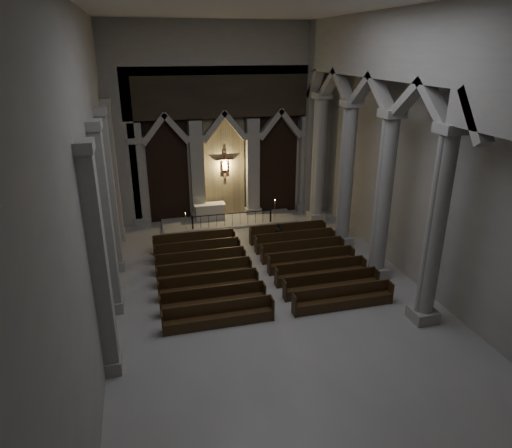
% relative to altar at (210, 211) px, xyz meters
% --- Properties ---
extents(room, '(24.00, 24.10, 12.00)m').
position_rel_altar_xyz_m(room, '(1.17, -11.13, 6.95)').
color(room, '#A3A09A').
rests_on(room, ground).
extents(sanctuary_wall, '(14.00, 0.77, 12.00)m').
position_rel_altar_xyz_m(sanctuary_wall, '(1.17, 0.40, 5.96)').
color(sanctuary_wall, '#9C9A92').
rests_on(sanctuary_wall, ground).
extents(right_arcade, '(1.00, 24.00, 12.00)m').
position_rel_altar_xyz_m(right_arcade, '(6.67, -9.80, 7.17)').
color(right_arcade, '#9C9A92').
rests_on(right_arcade, ground).
extents(left_pilasters, '(0.60, 13.00, 8.03)m').
position_rel_altar_xyz_m(left_pilasters, '(-5.58, -7.63, 3.25)').
color(left_pilasters, '#9C9A92').
rests_on(left_pilasters, ground).
extents(sanctuary_step, '(8.50, 2.60, 0.15)m').
position_rel_altar_xyz_m(sanctuary_step, '(1.17, -0.53, -0.58)').
color(sanctuary_step, '#9C9A92').
rests_on(sanctuary_step, ground).
extents(altar, '(1.98, 0.79, 1.00)m').
position_rel_altar_xyz_m(altar, '(0.00, 0.00, 0.00)').
color(altar, '#BDB6A6').
rests_on(altar, sanctuary_step).
extents(altar_rail, '(5.02, 0.09, 0.99)m').
position_rel_altar_xyz_m(altar_rail, '(1.17, -1.57, -0.00)').
color(altar_rail, black).
rests_on(altar_rail, ground).
extents(candle_stand_left, '(0.21, 0.21, 1.23)m').
position_rel_altar_xyz_m(candle_stand_left, '(-1.70, -1.59, -0.32)').
color(candle_stand_left, olive).
rests_on(candle_stand_left, ground).
extents(candle_stand_right, '(0.27, 0.27, 1.61)m').
position_rel_altar_xyz_m(candle_stand_right, '(3.91, -1.53, -0.22)').
color(candle_stand_right, olive).
rests_on(candle_stand_right, ground).
extents(pews, '(9.92, 8.10, 1.01)m').
position_rel_altar_xyz_m(pews, '(1.17, -8.14, -0.33)').
color(pews, black).
rests_on(pews, ground).
extents(worshipper, '(0.51, 0.37, 1.28)m').
position_rel_altar_xyz_m(worshipper, '(3.19, -4.77, -0.02)').
color(worshipper, black).
rests_on(worshipper, ground).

